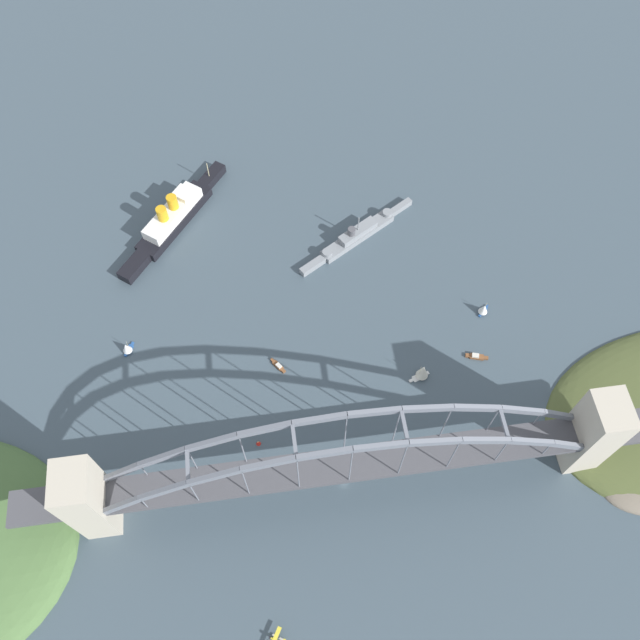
# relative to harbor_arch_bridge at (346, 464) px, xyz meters

# --- Properties ---
(ground_plane) EXTENTS (1400.00, 1400.00, 0.00)m
(ground_plane) POSITION_rel_harbor_arch_bridge_xyz_m (0.00, -0.00, -28.52)
(ground_plane) COLOR #3D4C56
(harbor_arch_bridge) EXTENTS (273.33, 18.64, 67.83)m
(harbor_arch_bridge) POSITION_rel_harbor_arch_bridge_xyz_m (0.00, 0.00, 0.00)
(harbor_arch_bridge) COLOR #BCB29E
(harbor_arch_bridge) RESTS_ON ground
(ocean_liner) EXTENTS (61.48, 76.12, 19.80)m
(ocean_liner) POSITION_rel_harbor_arch_bridge_xyz_m (-70.74, 156.86, -22.88)
(ocean_liner) COLOR black
(ocean_liner) RESTS_ON ground
(naval_cruiser) EXTENTS (68.45, 43.29, 17.50)m
(naval_cruiser) POSITION_rel_harbor_arch_bridge_xyz_m (27.34, 133.00, -25.44)
(naval_cruiser) COLOR gray
(naval_cruiser) RESTS_ON ground
(small_boat_0) EXTENTS (6.95, 8.91, 2.10)m
(small_boat_0) POSITION_rel_harbor_arch_bridge_xyz_m (-23.22, 61.66, -27.74)
(small_boat_0) COLOR brown
(small_boat_0) RESTS_ON ground
(small_boat_1) EXTENTS (11.22, 4.78, 2.32)m
(small_boat_1) POSITION_rel_harbor_arch_bridge_xyz_m (74.20, 53.40, -27.66)
(small_boat_1) COLOR brown
(small_boat_1) RESTS_ON ground
(small_boat_2) EXTENTS (7.34, 7.25, 8.24)m
(small_boat_2) POSITION_rel_harbor_arch_bridge_xyz_m (83.69, 77.81, -24.64)
(small_boat_2) COLOR #234C8C
(small_boat_2) RESTS_ON ground
(small_boat_3) EXTENTS (6.28, 8.01, 7.81)m
(small_boat_3) POSITION_rel_harbor_arch_bridge_xyz_m (-96.16, 80.06, -24.91)
(small_boat_3) COLOR #234C8C
(small_boat_3) RESTS_ON ground
(small_boat_4) EXTENTS (10.77, 7.57, 12.03)m
(small_boat_4) POSITION_rel_harbor_arch_bridge_xyz_m (45.18, 46.99, -23.01)
(small_boat_4) COLOR silver
(small_boat_4) RESTS_ON ground
(channel_marker_buoy) EXTENTS (2.20, 2.20, 2.75)m
(channel_marker_buoy) POSITION_rel_harbor_arch_bridge_xyz_m (-36.37, 23.53, -27.40)
(channel_marker_buoy) COLOR red
(channel_marker_buoy) RESTS_ON ground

